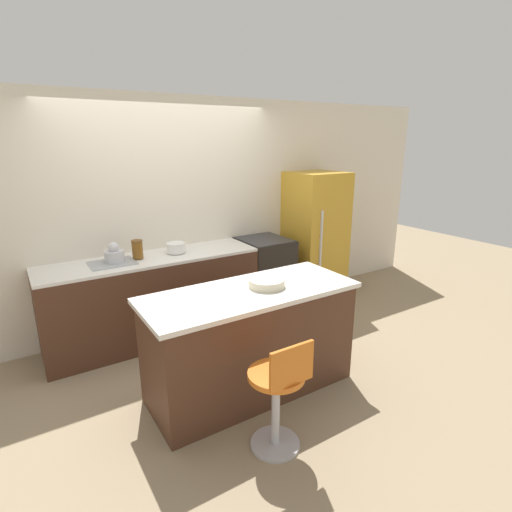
% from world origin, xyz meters
% --- Properties ---
extents(ground_plane, '(14.00, 14.00, 0.00)m').
position_xyz_m(ground_plane, '(0.00, 0.00, 0.00)').
color(ground_plane, '#998466').
extents(wall_back, '(8.00, 0.06, 2.60)m').
position_xyz_m(wall_back, '(0.00, 0.67, 1.30)').
color(wall_back, silver).
rests_on(wall_back, ground_plane).
extents(back_counter, '(2.27, 0.62, 0.94)m').
position_xyz_m(back_counter, '(-0.34, 0.33, 0.47)').
color(back_counter, '#4C2D1E').
rests_on(back_counter, ground_plane).
extents(kitchen_island, '(1.82, 0.73, 0.93)m').
position_xyz_m(kitchen_island, '(0.05, -1.04, 0.47)').
color(kitchen_island, '#4C2D1E').
rests_on(kitchen_island, ground_plane).
extents(oven_range, '(0.58, 0.64, 0.94)m').
position_xyz_m(oven_range, '(1.10, 0.33, 0.47)').
color(oven_range, black).
rests_on(oven_range, ground_plane).
extents(refrigerator, '(0.69, 0.67, 1.72)m').
position_xyz_m(refrigerator, '(1.90, 0.32, 0.86)').
color(refrigerator, gold).
rests_on(refrigerator, ground_plane).
extents(stool_chair, '(0.40, 0.40, 0.88)m').
position_xyz_m(stool_chair, '(-0.16, -1.75, 0.43)').
color(stool_chair, '#B7B7BC').
rests_on(stool_chair, ground_plane).
extents(kettle, '(0.19, 0.19, 0.20)m').
position_xyz_m(kettle, '(-0.71, 0.35, 1.02)').
color(kettle, silver).
rests_on(kettle, back_counter).
extents(mixing_bowl, '(0.20, 0.20, 0.11)m').
position_xyz_m(mixing_bowl, '(-0.05, 0.35, 1.00)').
color(mixing_bowl, white).
rests_on(mixing_bowl, back_counter).
extents(canister_jar, '(0.11, 0.11, 0.19)m').
position_xyz_m(canister_jar, '(-0.47, 0.35, 1.04)').
color(canister_jar, brown).
rests_on(canister_jar, back_counter).
extents(fruit_bowl, '(0.31, 0.31, 0.07)m').
position_xyz_m(fruit_bowl, '(0.21, -1.04, 0.97)').
color(fruit_bowl, beige).
rests_on(fruit_bowl, kitchen_island).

